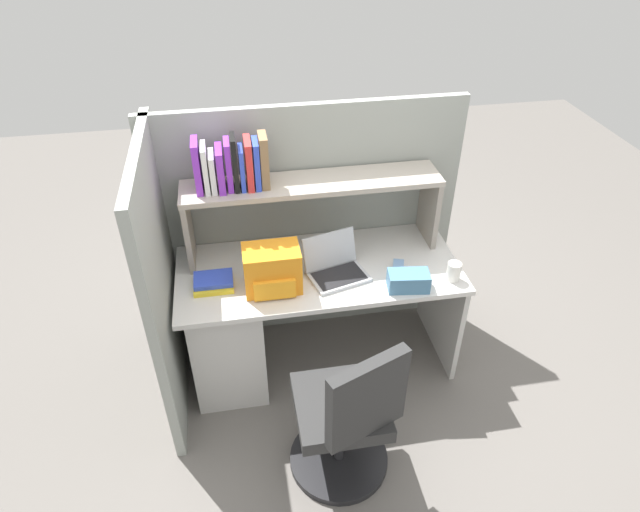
{
  "coord_description": "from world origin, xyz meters",
  "views": [
    {
      "loc": [
        -0.42,
        -2.44,
        2.63
      ],
      "look_at": [
        0.0,
        -0.05,
        0.85
      ],
      "focal_mm": 30.89,
      "sensor_mm": 36.0,
      "label": 1
    }
  ],
  "objects_px": {
    "paper_cup": "(454,271)",
    "tissue_box": "(408,281)",
    "office_chair": "(347,421)",
    "backpack": "(272,270)",
    "laptop": "(335,266)",
    "computer_mouse": "(398,267)"
  },
  "relations": [
    {
      "from": "paper_cup",
      "to": "tissue_box",
      "type": "distance_m",
      "value": 0.27
    },
    {
      "from": "laptop",
      "to": "tissue_box",
      "type": "bearing_deg",
      "value": -27.8
    },
    {
      "from": "paper_cup",
      "to": "tissue_box",
      "type": "xyz_separation_m",
      "value": [
        -0.27,
        -0.03,
        -0.0
      ]
    },
    {
      "from": "laptop",
      "to": "computer_mouse",
      "type": "bearing_deg",
      "value": -3.01
    },
    {
      "from": "backpack",
      "to": "computer_mouse",
      "type": "height_order",
      "value": "backpack"
    },
    {
      "from": "computer_mouse",
      "to": "paper_cup",
      "type": "relative_size",
      "value": 0.96
    },
    {
      "from": "laptop",
      "to": "backpack",
      "type": "xyz_separation_m",
      "value": [
        -0.35,
        -0.06,
        0.07
      ]
    },
    {
      "from": "computer_mouse",
      "to": "paper_cup",
      "type": "height_order",
      "value": "paper_cup"
    },
    {
      "from": "office_chair",
      "to": "backpack",
      "type": "bearing_deg",
      "value": -90.24
    },
    {
      "from": "backpack",
      "to": "office_chair",
      "type": "bearing_deg",
      "value": -68.3
    },
    {
      "from": "backpack",
      "to": "tissue_box",
      "type": "relative_size",
      "value": 1.36
    },
    {
      "from": "tissue_box",
      "to": "computer_mouse",
      "type": "bearing_deg",
      "value": 98.59
    },
    {
      "from": "laptop",
      "to": "office_chair",
      "type": "distance_m",
      "value": 0.84
    },
    {
      "from": "backpack",
      "to": "office_chair",
      "type": "height_order",
      "value": "backpack"
    },
    {
      "from": "paper_cup",
      "to": "office_chair",
      "type": "distance_m",
      "value": 0.99
    },
    {
      "from": "backpack",
      "to": "computer_mouse",
      "type": "distance_m",
      "value": 0.72
    },
    {
      "from": "backpack",
      "to": "computer_mouse",
      "type": "bearing_deg",
      "value": 3.24
    },
    {
      "from": "paper_cup",
      "to": "office_chair",
      "type": "bearing_deg",
      "value": -141.05
    },
    {
      "from": "laptop",
      "to": "tissue_box",
      "type": "xyz_separation_m",
      "value": [
        0.36,
        -0.19,
        -0.0
      ]
    },
    {
      "from": "paper_cup",
      "to": "laptop",
      "type": "bearing_deg",
      "value": 165.6
    },
    {
      "from": "tissue_box",
      "to": "office_chair",
      "type": "xyz_separation_m",
      "value": [
        -0.45,
        -0.55,
        -0.39
      ]
    },
    {
      "from": "backpack",
      "to": "office_chair",
      "type": "relative_size",
      "value": 0.32
    }
  ]
}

